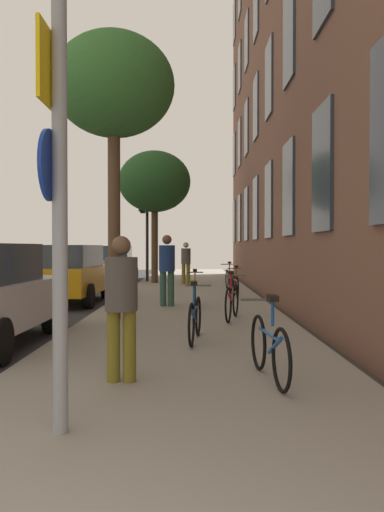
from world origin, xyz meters
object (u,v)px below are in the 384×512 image
(bicycle_0, at_px, (270,347))
(bicycle_2, at_px, (233,301))
(bicycle_5, at_px, (230,279))
(pedestrian_0, at_px, (122,299))
(bicycle_3, at_px, (196,292))
(traffic_light, at_px, (145,221))
(tree_near, at_px, (114,88))
(car_1, at_px, (67,273))
(car_2, at_px, (113,263))
(pedestrian_1, at_px, (168,265))
(bicycle_1, at_px, (196,318))
(pedestrian_2, at_px, (187,260))
(sign_post, at_px, (57,181))
(bicycle_4, at_px, (236,285))
(tree_far, at_px, (155,182))

(bicycle_0, distance_m, bicycle_2, 4.80)
(bicycle_5, relative_size, pedestrian_0, 1.10)
(bicycle_3, bearing_deg, traffic_light, 102.42)
(tree_near, relative_size, car_1, 1.35)
(car_2, bearing_deg, pedestrian_1, -74.43)
(bicycle_0, bearing_deg, pedestrian_1, 101.33)
(bicycle_1, relative_size, pedestrian_1, 0.92)
(tree_near, distance_m, bicycle_0, 7.09)
(pedestrian_2, height_order, car_1, pedestrian_2)
(sign_post, bearing_deg, bicycle_1, 74.68)
(bicycle_5, relative_size, pedestrian_1, 0.99)
(bicycle_4, relative_size, car_1, 0.37)
(bicycle_3, height_order, bicycle_5, bicycle_5)
(bicycle_1, bearing_deg, bicycle_3, 89.67)
(bicycle_4, relative_size, car_2, 0.36)
(tree_near, bearing_deg, bicycle_1, -58.32)
(sign_post, height_order, tree_far, tree_far)
(bicycle_1, height_order, car_2, car_2)
(tree_far, height_order, bicycle_5, tree_far)
(bicycle_3, bearing_deg, tree_far, 100.52)
(bicycle_2, distance_m, car_2, 13.79)
(bicycle_4, bearing_deg, tree_near, -122.24)
(tree_far, distance_m, bicycle_4, 7.75)
(pedestrian_1, bearing_deg, bicycle_5, 68.43)
(car_1, bearing_deg, car_2, 90.50)
(sign_post, relative_size, tree_far, 0.66)
(tree_far, relative_size, bicycle_2, 3.27)
(tree_far, bearing_deg, bicycle_0, -81.48)
(pedestrian_1, distance_m, pedestrian_2, 7.59)
(bicycle_0, relative_size, bicycle_2, 1.00)
(bicycle_5, bearing_deg, pedestrian_0, -99.46)
(bicycle_1, relative_size, bicycle_3, 0.98)
(tree_far, xyz_separation_m, car_2, (-2.05, 2.09, -3.37))
(bicycle_2, relative_size, car_2, 0.37)
(sign_post, height_order, bicycle_4, sign_post)
(bicycle_0, xyz_separation_m, pedestrian_2, (-1.08, 14.87, 0.57))
(tree_near, distance_m, pedestrian_2, 10.60)
(bicycle_2, distance_m, pedestrian_1, 2.93)
(traffic_light, height_order, pedestrian_1, traffic_light)
(bicycle_4, xyz_separation_m, car_2, (-4.85, 8.28, 0.37))
(tree_near, bearing_deg, traffic_light, 92.01)
(traffic_light, bearing_deg, bicycle_3, -77.58)
(sign_post, distance_m, bicycle_3, 9.03)
(bicycle_2, xyz_separation_m, pedestrian_2, (-1.04, 10.07, 0.56))
(bicycle_1, bearing_deg, bicycle_4, 80.29)
(bicycle_0, relative_size, bicycle_4, 1.03)
(bicycle_1, bearing_deg, tree_near, 121.68)
(car_1, xyz_separation_m, car_2, (-0.08, 8.92, 0.00))
(bicycle_1, height_order, pedestrian_1, pedestrian_1)
(pedestrian_1, bearing_deg, bicycle_3, -7.54)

